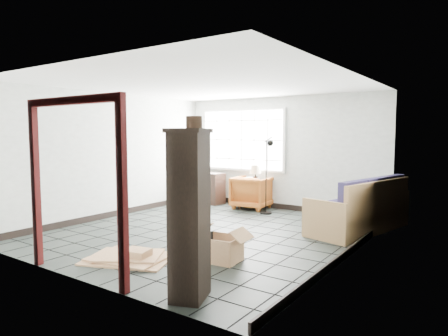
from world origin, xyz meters
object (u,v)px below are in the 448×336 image
Objects in this scene: armchair at (252,191)px; tall_shelf at (189,213)px; side_table at (252,187)px; futon_sofa at (362,212)px.

tall_shelf is at bearing 108.72° from armchair.
tall_shelf reaches higher than side_table.
futon_sofa reaches higher than armchair.
futon_sofa is 2.82× the size of armchair.
futon_sofa is 1.30× the size of tall_shelf.
futon_sofa is at bearing 159.85° from armchair.
armchair is 5.25m from tall_shelf.
side_table is (0.00, 0.00, 0.09)m from armchair.
tall_shelf is at bearing -66.69° from side_table.
tall_shelf is (2.07, -4.80, 0.51)m from armchair.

